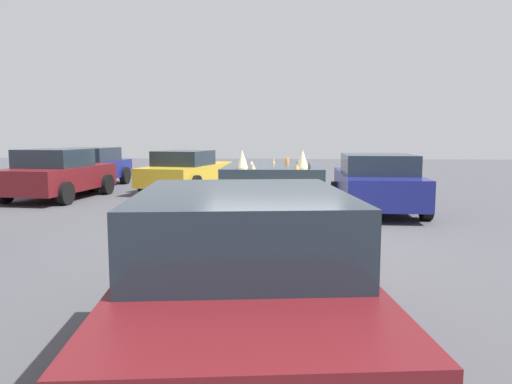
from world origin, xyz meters
name	(u,v)px	position (x,y,z in m)	size (l,w,h in m)	color
ground_plane	(273,242)	(0.00, 0.00, 0.00)	(60.00, 60.00, 0.00)	#47474C
art_car_decorated	(273,202)	(0.03, 0.00, 0.72)	(4.67, 2.16, 1.67)	beige
parked_sedan_far_left	(241,277)	(-4.61, 0.09, 0.73)	(4.49, 2.38, 1.48)	#5B1419
parked_sedan_behind_left	(87,167)	(8.59, 7.14, 0.73)	(4.42, 2.23, 1.44)	navy
parked_sedan_row_back_center	(187,171)	(7.78, 3.24, 0.69)	(4.78, 2.66, 1.38)	gold
parked_sedan_row_back_far	(58,174)	(5.38, 6.65, 0.75)	(4.05, 2.35, 1.50)	#5B1419
parked_sedan_far_right	(376,183)	(3.69, -2.47, 0.72)	(4.20, 2.13, 1.44)	navy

